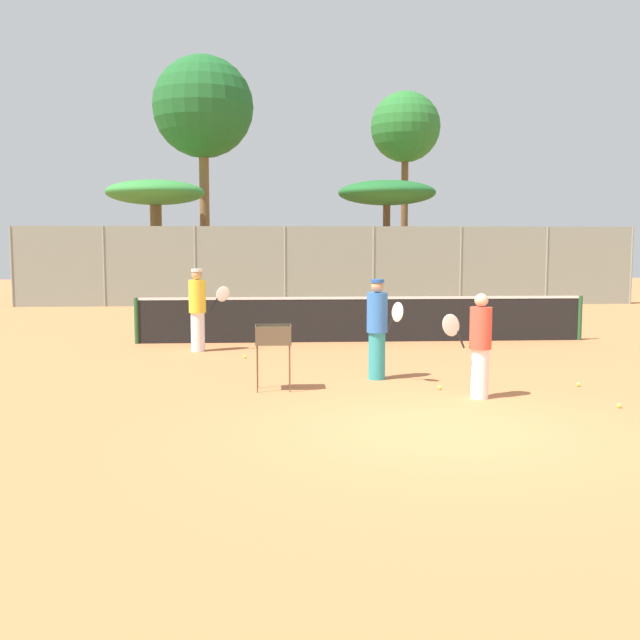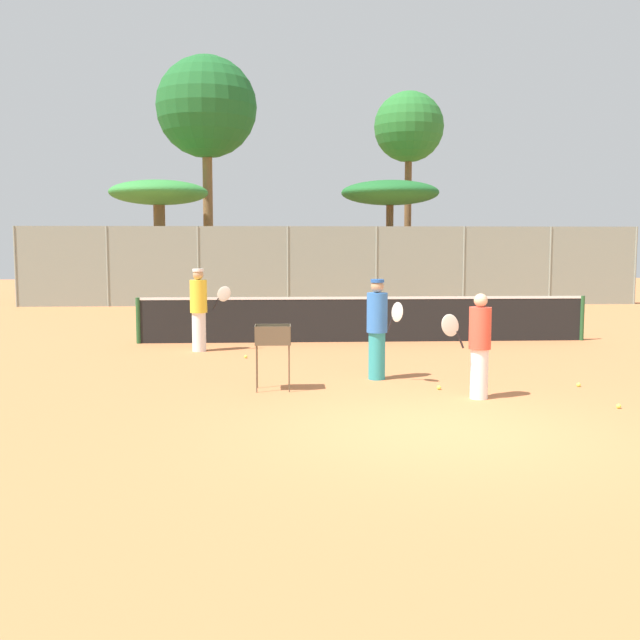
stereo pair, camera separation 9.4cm
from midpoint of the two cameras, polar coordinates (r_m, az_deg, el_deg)
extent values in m
plane|color=#C67242|center=(9.55, 8.93, -8.26)|extent=(80.00, 80.00, 0.00)
cylinder|color=#26592D|center=(17.82, -13.96, -0.06)|extent=(0.10, 0.10, 1.07)
cylinder|color=#26592D|center=(18.98, 19.06, 0.15)|extent=(0.10, 0.10, 1.07)
cube|color=black|center=(17.64, 3.08, -0.04)|extent=(10.52, 0.01, 1.01)
cube|color=white|center=(17.59, 3.09, 1.69)|extent=(10.52, 0.02, 0.06)
cylinder|color=gray|center=(29.44, -22.52, 3.77)|extent=(0.08, 0.08, 2.95)
cylinder|color=gray|center=(28.54, -16.22, 3.94)|extent=(0.08, 0.08, 2.95)
cylinder|color=gray|center=(28.00, -9.58, 4.05)|extent=(0.08, 0.08, 2.95)
cylinder|color=gray|center=(27.85, -2.78, 4.12)|extent=(0.08, 0.08, 2.95)
cylinder|color=gray|center=(28.09, 4.00, 4.13)|extent=(0.08, 0.08, 2.95)
cylinder|color=gray|center=(28.71, 10.58, 4.08)|extent=(0.08, 0.08, 2.95)
cylinder|color=gray|center=(29.69, 16.80, 3.99)|extent=(0.08, 0.08, 2.95)
cylinder|color=gray|center=(31.00, 22.56, 3.86)|extent=(0.08, 0.08, 2.95)
cube|color=gray|center=(27.92, 0.63, 4.13)|extent=(23.16, 0.01, 2.95)
cylinder|color=brown|center=(29.76, 4.98, 5.05)|extent=(0.29, 0.29, 3.81)
ellipsoid|color=#1E6028|center=(29.82, 5.02, 9.63)|extent=(3.83, 3.83, 0.96)
cylinder|color=brown|center=(31.98, -8.86, 7.63)|extent=(0.41, 0.41, 6.68)
sphere|color=#1E6028|center=(32.45, -8.99, 15.75)|extent=(4.16, 4.16, 4.16)
cylinder|color=brown|center=(30.33, -12.42, 4.96)|extent=(0.45, 0.45, 3.82)
ellipsoid|color=#338438|center=(30.39, -12.52, 9.47)|extent=(3.85, 3.85, 0.96)
cylinder|color=brown|center=(32.63, 6.36, 7.34)|extent=(0.30, 0.30, 6.35)
sphere|color=#28722D|center=(32.99, 6.44, 14.41)|extent=(2.96, 2.96, 2.96)
cylinder|color=white|center=(11.47, 11.84, -4.02)|extent=(0.27, 0.27, 0.75)
cylinder|color=#E54C38|center=(11.37, 11.92, -0.60)|extent=(0.33, 0.33, 0.63)
sphere|color=#DBB28C|center=(11.34, 11.96, 1.48)|extent=(0.20, 0.20, 0.20)
cylinder|color=black|center=(11.21, 10.44, -1.47)|extent=(0.15, 0.07, 0.27)
ellipsoid|color=silver|center=(11.09, 9.70, -0.39)|extent=(0.39, 0.15, 0.43)
cylinder|color=white|center=(16.32, -9.45, -0.90)|extent=(0.30, 0.30, 0.84)
cylinder|color=yellow|center=(16.24, -9.50, 1.79)|extent=(0.37, 0.37, 0.70)
sphere|color=tan|center=(16.22, -9.53, 3.42)|extent=(0.23, 0.23, 0.23)
cylinder|color=white|center=(16.21, -9.53, 3.76)|extent=(0.24, 0.24, 0.06)
cylinder|color=black|center=(16.27, -8.21, 1.20)|extent=(0.15, 0.05, 0.27)
ellipsoid|color=silver|center=(16.26, -7.58, 1.98)|extent=(0.40, 0.08, 0.43)
cylinder|color=teal|center=(12.82, 4.14, -2.74)|extent=(0.29, 0.29, 0.81)
cylinder|color=blue|center=(12.73, 4.17, 0.56)|extent=(0.35, 0.35, 0.67)
sphere|color=tan|center=(12.70, 4.18, 2.57)|extent=(0.22, 0.22, 0.22)
cylinder|color=#2659B2|center=(12.70, 4.19, 2.99)|extent=(0.23, 0.23, 0.05)
cylinder|color=black|center=(12.47, 5.17, -0.33)|extent=(0.10, 0.14, 0.27)
ellipsoid|color=silver|center=(12.31, 5.71, 0.61)|extent=(0.23, 0.36, 0.43)
cylinder|color=brown|center=(11.70, -5.04, -3.76)|extent=(0.02, 0.02, 0.74)
cylinder|color=brown|center=(11.69, -2.54, -3.74)|extent=(0.02, 0.02, 0.74)
cylinder|color=brown|center=(12.05, -5.00, -3.47)|extent=(0.02, 0.02, 0.74)
cylinder|color=brown|center=(12.05, -2.57, -3.46)|extent=(0.02, 0.02, 0.74)
cube|color=brown|center=(11.81, -3.80, -1.81)|extent=(0.55, 0.40, 0.01)
cube|color=brown|center=(11.60, -3.81, -1.24)|extent=(0.55, 0.01, 0.30)
cube|color=brown|center=(11.99, -3.80, -1.00)|extent=(0.55, 0.01, 0.30)
cube|color=brown|center=(11.80, -5.14, -1.13)|extent=(0.01, 0.40, 0.30)
cube|color=brown|center=(11.80, -2.47, -1.11)|extent=(0.01, 0.40, 0.30)
sphere|color=#D1E54C|center=(11.85, -3.35, -1.34)|extent=(0.07, 0.07, 0.07)
sphere|color=#D1E54C|center=(11.87, -4.50, -1.34)|extent=(0.07, 0.07, 0.07)
sphere|color=#D1E54C|center=(11.69, -4.57, -1.44)|extent=(0.07, 0.07, 0.07)
sphere|color=#D1E54C|center=(11.94, -3.82, -1.29)|extent=(0.07, 0.07, 0.07)
sphere|color=#D1E54C|center=(11.95, -3.43, -1.28)|extent=(0.07, 0.07, 0.07)
sphere|color=#D1E54C|center=(11.89, -4.35, -1.58)|extent=(0.07, 0.07, 0.07)
sphere|color=#D1E54C|center=(11.80, -3.53, -1.37)|extent=(0.07, 0.07, 0.07)
sphere|color=#D1E54C|center=(11.76, -4.12, -1.40)|extent=(0.07, 0.07, 0.07)
sphere|color=#D1E54C|center=(11.89, -3.38, -1.57)|extent=(0.07, 0.07, 0.07)
sphere|color=#D1E54C|center=(11.86, -3.81, -1.59)|extent=(0.07, 0.07, 0.07)
sphere|color=#D1E54C|center=(12.90, 18.89, -4.67)|extent=(0.07, 0.07, 0.07)
sphere|color=#D1E54C|center=(12.10, 8.86, -5.10)|extent=(0.07, 0.07, 0.07)
sphere|color=#D1E54C|center=(11.43, 21.61, -6.09)|extent=(0.07, 0.07, 0.07)
sphere|color=#D1E54C|center=(15.23, -5.92, -2.80)|extent=(0.07, 0.07, 0.07)
sphere|color=#D1E54C|center=(16.26, 3.75, -2.23)|extent=(0.07, 0.07, 0.07)
camera|label=1|loc=(0.05, -90.21, -0.02)|focal=42.00mm
camera|label=2|loc=(0.05, 89.79, 0.02)|focal=42.00mm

